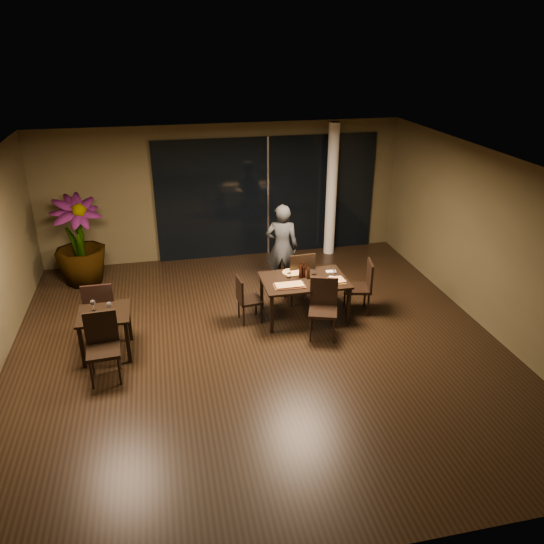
{
  "coord_description": "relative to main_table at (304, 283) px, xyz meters",
  "views": [
    {
      "loc": [
        -1.36,
        -7.38,
        4.76
      ],
      "look_at": [
        0.37,
        0.58,
        1.05
      ],
      "focal_mm": 35.0,
      "sensor_mm": 36.0,
      "label": 1
    }
  ],
  "objects": [
    {
      "name": "chair_side_far",
      "position": [
        -3.51,
        -0.01,
        -0.08
      ],
      "size": [
        0.49,
        0.49,
        1.06
      ],
      "rotation": [
        0.0,
        0.0,
        3.15
      ],
      "color": "black",
      "rests_on": "ground"
    },
    {
      "name": "chair_main_left",
      "position": [
        -1.05,
        0.06,
        -0.19
      ],
      "size": [
        0.44,
        0.44,
        0.86
      ],
      "rotation": [
        0.0,
        0.0,
        1.69
      ],
      "color": "black",
      "rests_on": "ground"
    },
    {
      "name": "wall_front",
      "position": [
        -1.0,
        -4.85,
        0.82
      ],
      "size": [
        8.0,
        0.1,
        3.0
      ],
      "primitive_type": "cube",
      "color": "#463F25",
      "rests_on": "ground"
    },
    {
      "name": "bottle_c",
      "position": [
        0.01,
        0.09,
        0.22
      ],
      "size": [
        0.07,
        0.07,
        0.3
      ],
      "primitive_type": null,
      "color": "black",
      "rests_on": "main_table"
    },
    {
      "name": "side_napkin",
      "position": [
        -3.34,
        -0.73,
        0.08
      ],
      "size": [
        0.19,
        0.13,
        0.01
      ],
      "primitive_type": "cube",
      "rotation": [
        0.0,
        0.0,
        0.13
      ],
      "color": "silver",
      "rests_on": "side_table"
    },
    {
      "name": "chair_main_near",
      "position": [
        0.15,
        -0.65,
        -0.11
      ],
      "size": [
        0.59,
        0.59,
        1.01
      ],
      "rotation": [
        0.0,
        0.0,
        -0.33
      ],
      "color": "black",
      "rests_on": "ground"
    },
    {
      "name": "window_panel",
      "position": [
        0.0,
        3.16,
        0.67
      ],
      "size": [
        5.0,
        0.06,
        2.7
      ],
      "primitive_type": "cube",
      "color": "black",
      "rests_on": "ground"
    },
    {
      "name": "napkin_far",
      "position": [
        0.56,
        0.2,
        0.08
      ],
      "size": [
        0.19,
        0.12,
        0.01
      ],
      "primitive_type": "cube",
      "rotation": [
        0.0,
        0.0,
        -0.13
      ],
      "color": "white",
      "rests_on": "main_table"
    },
    {
      "name": "chair_main_far",
      "position": [
        0.07,
        0.53,
        -0.09
      ],
      "size": [
        0.52,
        0.52,
        1.05
      ],
      "rotation": [
        0.0,
        0.0,
        3.22
      ],
      "color": "black",
      "rests_on": "ground"
    },
    {
      "name": "oblong_pizza_right",
      "position": [
        0.39,
        -0.21,
        0.1
      ],
      "size": [
        0.53,
        0.27,
        0.02
      ],
      "primitive_type": null,
      "rotation": [
        0.0,
        0.0,
        0.07
      ],
      "color": "maroon",
      "rests_on": "pizza_board_right"
    },
    {
      "name": "bottle_a",
      "position": [
        -0.05,
        0.07,
        0.23
      ],
      "size": [
        0.07,
        0.07,
        0.31
      ],
      "primitive_type": null,
      "color": "black",
      "rests_on": "main_table"
    },
    {
      "name": "wall_right",
      "position": [
        3.05,
        -0.8,
        0.82
      ],
      "size": [
        0.1,
        8.0,
        3.0
      ],
      "primitive_type": "cube",
      "color": "#463F25",
      "rests_on": "ground"
    },
    {
      "name": "diner",
      "position": [
        -0.11,
        1.26,
        0.2
      ],
      "size": [
        0.68,
        0.54,
        1.76
      ],
      "primitive_type": "imported",
      "rotation": [
        0.0,
        0.0,
        2.87
      ],
      "color": "#2A2C2E",
      "rests_on": "ground"
    },
    {
      "name": "ground",
      "position": [
        -1.0,
        -0.8,
        -0.68
      ],
      "size": [
        8.0,
        8.0,
        0.0
      ],
      "primitive_type": "plane",
      "color": "black",
      "rests_on": "ground"
    },
    {
      "name": "ceiling",
      "position": [
        -1.0,
        -0.8,
        2.34
      ],
      "size": [
        8.0,
        8.0,
        0.04
      ],
      "primitive_type": "cube",
      "color": "silver",
      "rests_on": "wall_back"
    },
    {
      "name": "napkin_near",
      "position": [
        0.53,
        -0.06,
        0.08
      ],
      "size": [
        0.2,
        0.15,
        0.01
      ],
      "primitive_type": "cube",
      "rotation": [
        0.0,
        0.0,
        -0.34
      ],
      "color": "silver",
      "rests_on": "main_table"
    },
    {
      "name": "pizza_board_left",
      "position": [
        -0.33,
        -0.22,
        0.08
      ],
      "size": [
        0.55,
        0.29,
        0.01
      ],
      "primitive_type": "cube",
      "rotation": [
        0.0,
        0.0,
        -0.03
      ],
      "color": "#492717",
      "rests_on": "main_table"
    },
    {
      "name": "chair_main_right",
      "position": [
        1.09,
        -0.04,
        -0.12
      ],
      "size": [
        0.55,
        0.55,
        1.0
      ],
      "rotation": [
        0.0,
        0.0,
        -1.79
      ],
      "color": "black",
      "rests_on": "ground"
    },
    {
      "name": "potted_plant",
      "position": [
        -4.05,
        2.38,
        0.23
      ],
      "size": [
        1.34,
        1.34,
        1.82
      ],
      "primitive_type": "imported",
      "rotation": [
        0.0,
        0.0,
        0.48
      ],
      "color": "#1A4E1A",
      "rests_on": "ground"
    },
    {
      "name": "pizza_board_right",
      "position": [
        0.39,
        -0.21,
        0.08
      ],
      "size": [
        0.58,
        0.32,
        0.01
      ],
      "primitive_type": "cube",
      "rotation": [
        0.0,
        0.0,
        -0.07
      ],
      "color": "#4E3419",
      "rests_on": "main_table"
    },
    {
      "name": "tumbler_left",
      "position": [
        -0.25,
        0.13,
        0.12
      ],
      "size": [
        0.08,
        0.08,
        0.09
      ],
      "primitive_type": "cylinder",
      "color": "white",
      "rests_on": "main_table"
    },
    {
      "name": "wall_back",
      "position": [
        -1.0,
        3.25,
        0.82
      ],
      "size": [
        8.0,
        0.1,
        3.0
      ],
      "primitive_type": "cube",
      "color": "#463F25",
      "rests_on": "ground"
    },
    {
      "name": "wine_glass_b",
      "position": [
        -3.29,
        -0.57,
        0.17
      ],
      "size": [
        0.09,
        0.09,
        0.2
      ],
      "primitive_type": null,
      "color": "white",
      "rests_on": "side_table"
    },
    {
      "name": "oblong_pizza_left",
      "position": [
        -0.33,
        -0.22,
        0.1
      ],
      "size": [
        0.46,
        0.21,
        0.02
      ],
      "primitive_type": null,
      "rotation": [
        0.0,
        0.0,
        0.0
      ],
      "color": "maroon",
      "rests_on": "pizza_board_left"
    },
    {
      "name": "main_table",
      "position": [
        0.0,
        0.0,
        0.0
      ],
      "size": [
        1.5,
        1.0,
        0.75
      ],
      "color": "black",
      "rests_on": "ground"
    },
    {
      "name": "side_table",
      "position": [
        -3.4,
        -0.5,
        -0.05
      ],
      "size": [
        0.8,
        0.8,
        0.75
      ],
      "color": "black",
      "rests_on": "ground"
    },
    {
      "name": "tumbler_right",
      "position": [
        0.22,
        0.16,
        0.12
      ],
      "size": [
        0.08,
        0.08,
        0.09
      ],
      "primitive_type": "cylinder",
      "color": "white",
      "rests_on": "main_table"
    },
    {
      "name": "bottle_b",
      "position": [
        0.08,
        0.01,
        0.22
      ],
      "size": [
        0.06,
        0.06,
        0.28
      ],
      "primitive_type": null,
      "color": "black",
      "rests_on": "main_table"
    },
    {
      "name": "chair_side_near",
      "position": [
        -3.39,
        -1.13,
        -0.1
      ],
      "size": [
        0.51,
        0.51,
        1.03
      ],
      "rotation": [
        0.0,
        0.0,
        0.07
      ],
      "color": "black",
      "rests_on": "ground"
    },
    {
      "name": "round_pizza",
      "position": [
        -0.15,
        0.31,
        0.08
      ],
      "size": [
        0.33,
        0.33,
        0.01
      ],
      "primitive_type": "cylinder",
      "color": "#C34415",
      "rests_on": "main_table"
    },
    {
      "name": "wine_glass_a",
      "position": [
        -3.55,
        -0.43,
        0.17
      ],
      "size": [
        0.08,
        0.08,
        0.19
      ],
      "primitive_type": null,
      "color": "white",
      "rests_on": "side_table"
    },
    {
      "name": "column",
      "position": [
        1.4,
        2.85,
        0.82
      ],
      "size": [
        0.24,
        0.24,
        3.0
      ],
      "primitive_type": "cylinder",
      "color": "white",
      "rests_on": "ground"
    }
  ]
}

